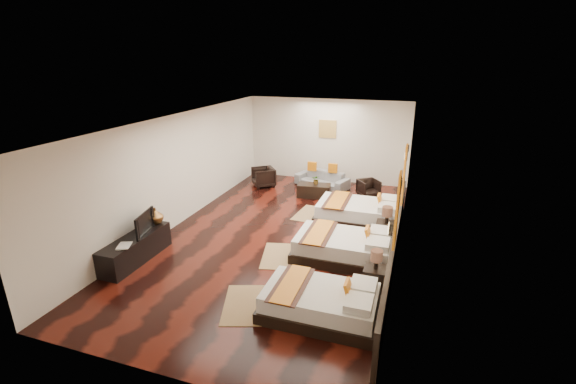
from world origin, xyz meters
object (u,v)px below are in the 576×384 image
(bed_far, at_px, (360,212))
(book, at_px, (118,246))
(tv_console, at_px, (136,249))
(sofa, at_px, (322,179))
(armchair_right, at_px, (368,188))
(nightstand_a, at_px, (375,276))
(nightstand_b, at_px, (386,230))
(bed_mid, at_px, (345,247))
(figurine, at_px, (155,216))
(tv, at_px, (141,223))
(bed_near, at_px, (322,302))
(table_plant, at_px, (316,180))
(coffee_table, at_px, (314,191))
(armchair_left, at_px, (263,177))

(bed_far, xyz_separation_m, book, (-4.20, -4.02, 0.28))
(tv_console, xyz_separation_m, sofa, (2.55, 6.13, -0.02))
(bed_far, relative_size, armchair_right, 3.70)
(nightstand_a, distance_m, nightstand_b, 2.08)
(nightstand_b, bearing_deg, bed_mid, -125.25)
(figurine, bearing_deg, tv, -84.65)
(nightstand_b, distance_m, tv, 5.44)
(figurine, bearing_deg, bed_near, -17.63)
(nightstand_a, bearing_deg, tv_console, -174.67)
(sofa, bearing_deg, nightstand_a, -48.33)
(nightstand_b, relative_size, table_plant, 3.19)
(figurine, bearing_deg, book, -90.00)
(nightstand_b, relative_size, armchair_right, 1.52)
(bed_near, bearing_deg, table_plant, 105.55)
(bed_far, height_order, table_plant, bed_far)
(bed_mid, bearing_deg, figurine, -169.97)
(coffee_table, bearing_deg, nightstand_a, -62.55)
(nightstand_b, relative_size, figurine, 2.41)
(bed_far, height_order, tv, tv)
(bed_mid, bearing_deg, nightstand_b, 54.75)
(figurine, xyz_separation_m, armchair_left, (0.68, 4.81, -0.42))
(tv, distance_m, figurine, 0.54)
(sofa, distance_m, armchair_left, 1.95)
(tv, height_order, armchair_right, tv)
(bed_far, bearing_deg, nightstand_b, -52.95)
(book, distance_m, armchair_right, 7.41)
(tv, bearing_deg, coffee_table, -39.72)
(armchair_right, bearing_deg, bed_near, -126.72)
(book, bearing_deg, coffee_table, 65.44)
(tv, relative_size, armchair_left, 1.18)
(bed_mid, relative_size, armchair_left, 3.01)
(book, bearing_deg, armchair_left, 83.58)
(bed_mid, height_order, table_plant, bed_mid)
(bed_far, height_order, armchair_left, bed_far)
(nightstand_a, height_order, nightstand_b, nightstand_b)
(bed_mid, distance_m, bed_far, 2.05)
(bed_near, relative_size, tv_console, 1.08)
(book, xyz_separation_m, coffee_table, (2.55, 5.57, -0.37))
(bed_near, distance_m, nightstand_a, 1.29)
(nightstand_b, xyz_separation_m, coffee_table, (-2.40, 2.54, -0.11))
(tv_console, height_order, tv, tv)
(nightstand_a, distance_m, tv, 4.93)
(figurine, height_order, sofa, figurine)
(bed_near, bearing_deg, bed_mid, 89.94)
(nightstand_a, height_order, book, nightstand_a)
(bed_near, height_order, book, bed_near)
(nightstand_b, distance_m, table_plant, 3.52)
(nightstand_a, height_order, sofa, nightstand_a)
(bed_far, distance_m, tv, 5.34)
(nightstand_b, relative_size, book, 2.70)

